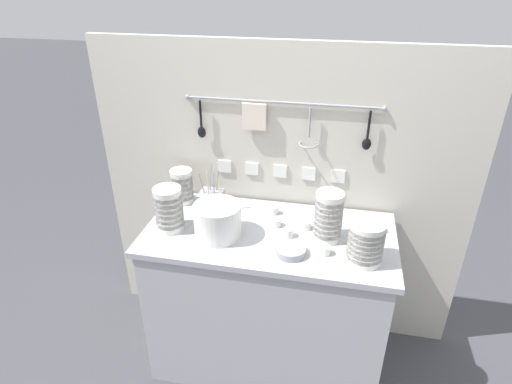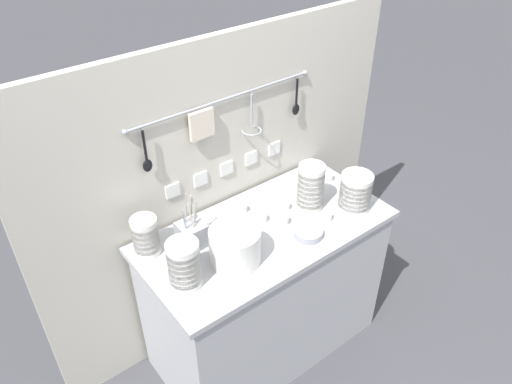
{
  "view_description": "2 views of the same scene",
  "coord_description": "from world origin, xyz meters",
  "px_view_note": "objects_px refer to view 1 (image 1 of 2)",
  "views": [
    {
      "loc": [
        0.29,
        -1.71,
        2.0
      ],
      "look_at": [
        -0.07,
        0.03,
        1.04
      ],
      "focal_mm": 30.0,
      "sensor_mm": 36.0,
      "label": 1
    },
    {
      "loc": [
        -1.13,
        -1.39,
        2.39
      ],
      "look_at": [
        -0.07,
        -0.01,
        1.11
      ],
      "focal_mm": 35.0,
      "sensor_mm": 36.0,
      "label": 2
    }
  ],
  "objects_px": {
    "plate_stack": "(218,221)",
    "cup_edge_near": "(306,225)",
    "bowl_stack_wide_centre": "(366,242)",
    "cup_back_left": "(325,250)",
    "bowl_stack_nested_right": "(328,216)",
    "bowl_stack_short_front": "(169,209)",
    "cup_by_caddy": "(276,222)",
    "cup_beside_plates": "(288,233)",
    "cutlery_caddy": "(211,202)",
    "bowl_stack_tall_left": "(182,186)",
    "steel_mixing_bowl": "(291,251)",
    "cup_centre": "(379,228)",
    "cup_front_right": "(274,210)"
  },
  "relations": [
    {
      "from": "plate_stack",
      "to": "cup_edge_near",
      "type": "xyz_separation_m",
      "value": [
        0.4,
        0.14,
        -0.06
      ]
    },
    {
      "from": "bowl_stack_short_front",
      "to": "cup_edge_near",
      "type": "height_order",
      "value": "bowl_stack_short_front"
    },
    {
      "from": "steel_mixing_bowl",
      "to": "cutlery_caddy",
      "type": "relative_size",
      "value": 0.5
    },
    {
      "from": "plate_stack",
      "to": "steel_mixing_bowl",
      "type": "relative_size",
      "value": 1.64
    },
    {
      "from": "cup_beside_plates",
      "to": "steel_mixing_bowl",
      "type": "bearing_deg",
      "value": -77.68
    },
    {
      "from": "bowl_stack_nested_right",
      "to": "cutlery_caddy",
      "type": "relative_size",
      "value": 0.9
    },
    {
      "from": "steel_mixing_bowl",
      "to": "cup_edge_near",
      "type": "xyz_separation_m",
      "value": [
        0.04,
        0.22,
        0.0
      ]
    },
    {
      "from": "bowl_stack_tall_left",
      "to": "cup_edge_near",
      "type": "distance_m",
      "value": 0.7
    },
    {
      "from": "cup_edge_near",
      "to": "cup_back_left",
      "type": "distance_m",
      "value": 0.22
    },
    {
      "from": "cup_edge_near",
      "to": "bowl_stack_wide_centre",
      "type": "bearing_deg",
      "value": -36.4
    },
    {
      "from": "steel_mixing_bowl",
      "to": "cup_edge_near",
      "type": "height_order",
      "value": "cup_edge_near"
    },
    {
      "from": "cup_centre",
      "to": "bowl_stack_wide_centre",
      "type": "bearing_deg",
      "value": -106.62
    },
    {
      "from": "cup_by_caddy",
      "to": "cup_centre",
      "type": "xyz_separation_m",
      "value": [
        0.5,
        0.05,
        0.0
      ]
    },
    {
      "from": "bowl_stack_short_front",
      "to": "bowl_stack_tall_left",
      "type": "xyz_separation_m",
      "value": [
        -0.03,
        0.27,
        -0.02
      ]
    },
    {
      "from": "bowl_stack_tall_left",
      "to": "plate_stack",
      "type": "distance_m",
      "value": 0.39
    },
    {
      "from": "cutlery_caddy",
      "to": "bowl_stack_tall_left",
      "type": "bearing_deg",
      "value": 157.38
    },
    {
      "from": "bowl_stack_wide_centre",
      "to": "bowl_stack_nested_right",
      "type": "relative_size",
      "value": 0.8
    },
    {
      "from": "bowl_stack_short_front",
      "to": "cup_front_right",
      "type": "bearing_deg",
      "value": 27.3
    },
    {
      "from": "cup_front_right",
      "to": "cup_edge_near",
      "type": "xyz_separation_m",
      "value": [
        0.18,
        -0.11,
        0.0
      ]
    },
    {
      "from": "bowl_stack_short_front",
      "to": "cup_back_left",
      "type": "bearing_deg",
      "value": -4.31
    },
    {
      "from": "plate_stack",
      "to": "cutlery_caddy",
      "type": "distance_m",
      "value": 0.22
    },
    {
      "from": "cup_beside_plates",
      "to": "cup_edge_near",
      "type": "height_order",
      "value": "same"
    },
    {
      "from": "cup_by_caddy",
      "to": "cup_front_right",
      "type": "distance_m",
      "value": 0.12
    },
    {
      "from": "bowl_stack_short_front",
      "to": "cup_centre",
      "type": "distance_m",
      "value": 1.02
    },
    {
      "from": "cup_by_caddy",
      "to": "cup_front_right",
      "type": "relative_size",
      "value": 1.0
    },
    {
      "from": "steel_mixing_bowl",
      "to": "cup_beside_plates",
      "type": "distance_m",
      "value": 0.14
    },
    {
      "from": "steel_mixing_bowl",
      "to": "cup_by_caddy",
      "type": "distance_m",
      "value": 0.24
    },
    {
      "from": "cup_centre",
      "to": "cup_beside_plates",
      "type": "bearing_deg",
      "value": -163.22
    },
    {
      "from": "cup_centre",
      "to": "cup_back_left",
      "type": "xyz_separation_m",
      "value": [
        -0.24,
        -0.23,
        0.0
      ]
    },
    {
      "from": "cup_front_right",
      "to": "cup_back_left",
      "type": "relative_size",
      "value": 1.0
    },
    {
      "from": "cutlery_caddy",
      "to": "cup_centre",
      "type": "xyz_separation_m",
      "value": [
        0.85,
        -0.01,
        -0.04
      ]
    },
    {
      "from": "cup_front_right",
      "to": "steel_mixing_bowl",
      "type": "bearing_deg",
      "value": -67.99
    },
    {
      "from": "cup_by_caddy",
      "to": "cup_beside_plates",
      "type": "distance_m",
      "value": 0.11
    },
    {
      "from": "bowl_stack_short_front",
      "to": "cup_edge_near",
      "type": "xyz_separation_m",
      "value": [
        0.65,
        0.13,
        -0.09
      ]
    },
    {
      "from": "plate_stack",
      "to": "cup_back_left",
      "type": "xyz_separation_m",
      "value": [
        0.51,
        -0.05,
        -0.06
      ]
    },
    {
      "from": "bowl_stack_tall_left",
      "to": "bowl_stack_short_front",
      "type": "bearing_deg",
      "value": -82.72
    },
    {
      "from": "bowl_stack_short_front",
      "to": "cutlery_caddy",
      "type": "height_order",
      "value": "cutlery_caddy"
    },
    {
      "from": "cup_edge_near",
      "to": "cup_by_caddy",
      "type": "bearing_deg",
      "value": -178.55
    },
    {
      "from": "steel_mixing_bowl",
      "to": "cup_by_caddy",
      "type": "height_order",
      "value": "cup_by_caddy"
    },
    {
      "from": "cup_back_left",
      "to": "cup_edge_near",
      "type": "bearing_deg",
      "value": 119.58
    },
    {
      "from": "plate_stack",
      "to": "cutlery_caddy",
      "type": "xyz_separation_m",
      "value": [
        -0.09,
        0.2,
        -0.02
      ]
    },
    {
      "from": "bowl_stack_wide_centre",
      "to": "cup_back_left",
      "type": "relative_size",
      "value": 4.1
    },
    {
      "from": "cup_centre",
      "to": "cup_by_caddy",
      "type": "bearing_deg",
      "value": -174.2
    },
    {
      "from": "cutlery_caddy",
      "to": "bowl_stack_nested_right",
      "type": "bearing_deg",
      "value": -11.3
    },
    {
      "from": "bowl_stack_wide_centre",
      "to": "cutlery_caddy",
      "type": "bearing_deg",
      "value": 161.18
    },
    {
      "from": "bowl_stack_wide_centre",
      "to": "cup_by_caddy",
      "type": "bearing_deg",
      "value": 154.75
    },
    {
      "from": "cutlery_caddy",
      "to": "cup_beside_plates",
      "type": "bearing_deg",
      "value": -18.49
    },
    {
      "from": "cup_by_caddy",
      "to": "cup_beside_plates",
      "type": "bearing_deg",
      "value": -46.73
    },
    {
      "from": "plate_stack",
      "to": "bowl_stack_short_front",
      "type": "bearing_deg",
      "value": 177.7
    },
    {
      "from": "bowl_stack_tall_left",
      "to": "cup_by_caddy",
      "type": "relative_size",
      "value": 3.91
    }
  ]
}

